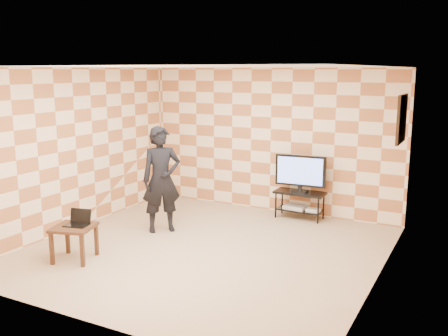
{
  "coord_description": "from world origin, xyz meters",
  "views": [
    {
      "loc": [
        3.56,
        -6.19,
        2.65
      ],
      "look_at": [
        0.0,
        0.6,
        1.15
      ],
      "focal_mm": 40.0,
      "sensor_mm": 36.0,
      "label": 1
    }
  ],
  "objects_px": {
    "side_table": "(74,232)",
    "person": "(161,180)",
    "tv": "(300,172)",
    "tv_stand": "(300,199)"
  },
  "relations": [
    {
      "from": "side_table",
      "to": "person",
      "type": "bearing_deg",
      "value": 78.18
    },
    {
      "from": "tv",
      "to": "side_table",
      "type": "xyz_separation_m",
      "value": [
        -2.15,
        -3.42,
        -0.46
      ]
    },
    {
      "from": "side_table",
      "to": "person",
      "type": "distance_m",
      "value": 1.77
    },
    {
      "from": "tv_stand",
      "to": "side_table",
      "type": "distance_m",
      "value": 4.04
    },
    {
      "from": "tv_stand",
      "to": "side_table",
      "type": "xyz_separation_m",
      "value": [
        -2.15,
        -3.42,
        0.05
      ]
    },
    {
      "from": "tv",
      "to": "side_table",
      "type": "distance_m",
      "value": 4.07
    },
    {
      "from": "side_table",
      "to": "tv",
      "type": "bearing_deg",
      "value": 57.85
    },
    {
      "from": "tv",
      "to": "tv_stand",
      "type": "bearing_deg",
      "value": 85.59
    },
    {
      "from": "side_table",
      "to": "tv_stand",
      "type": "bearing_deg",
      "value": 57.87
    },
    {
      "from": "tv",
      "to": "person",
      "type": "xyz_separation_m",
      "value": [
        -1.8,
        -1.75,
        0.01
      ]
    }
  ]
}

